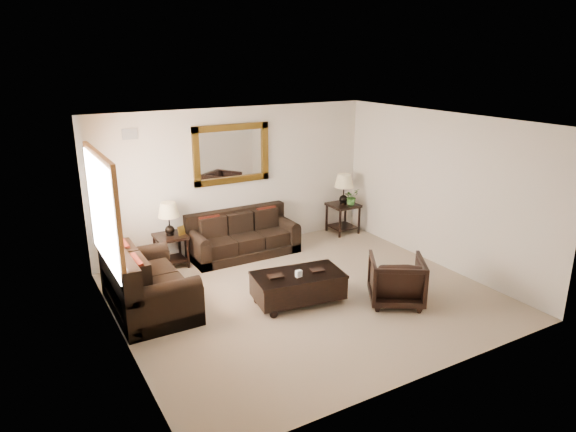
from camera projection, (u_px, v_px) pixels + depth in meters
room at (306, 213)px, 7.62m from camera, size 5.51×5.01×2.71m
window at (104, 211)px, 7.02m from camera, size 0.07×1.96×1.66m
mirror at (232, 154)px, 9.47m from camera, size 1.50×0.06×1.10m
air_vent at (130, 134)px, 8.47m from camera, size 0.25×0.02×0.18m
sofa at (242, 239)px, 9.63m from camera, size 2.00×0.87×0.82m
loveseat at (145, 286)px, 7.49m from camera, size 1.05×1.77×1.00m
end_table_left at (170, 225)px, 8.93m from camera, size 0.53×0.53×1.17m
end_table_right at (344, 195)px, 10.66m from camera, size 0.57×0.57×1.26m
coffee_table at (298, 284)px, 7.75m from camera, size 1.44×0.92×0.57m
armchair at (396, 278)px, 7.69m from camera, size 1.05×1.04×0.80m
potted_plant at (351, 198)px, 10.65m from camera, size 0.36×0.39×0.26m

